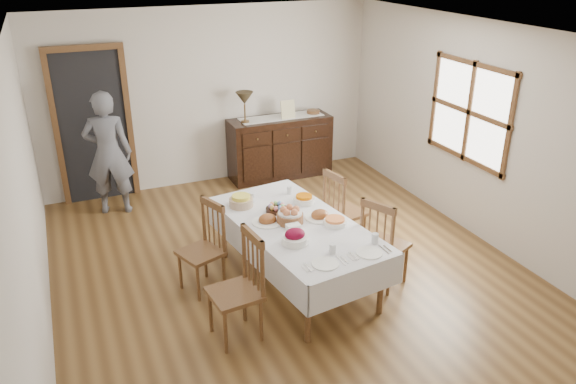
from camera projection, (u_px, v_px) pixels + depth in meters
name	position (u px, v px, depth m)	size (l,w,h in m)	color
ground	(291.00, 273.00, 6.27)	(6.00, 6.00, 0.00)	brown
room_shell	(263.00, 123.00, 5.91)	(5.02, 6.02, 2.65)	white
dining_table	(296.00, 231.00, 5.84)	(1.36, 2.24, 0.73)	silver
chair_left_near	(240.00, 286.00, 5.08)	(0.48, 0.48, 1.04)	brown
chair_left_far	(204.00, 246.00, 5.83)	(0.52, 0.52, 0.97)	brown
chair_right_near	(383.00, 242.00, 5.85)	(0.57, 0.57, 1.02)	brown
chair_right_far	(342.00, 209.00, 6.63)	(0.49, 0.49, 0.99)	brown
sideboard	(280.00, 147.00, 8.71)	(1.58, 0.57, 0.95)	black
person	(108.00, 149.00, 7.37)	(0.56, 0.36, 1.79)	slate
bread_basket	(290.00, 216.00, 5.78)	(0.28, 0.28, 0.18)	brown
egg_basket	(277.00, 209.00, 6.02)	(0.24, 0.24, 0.10)	black
ham_platter_a	(267.00, 220.00, 5.80)	(0.33, 0.33, 0.11)	white
ham_platter_b	(320.00, 216.00, 5.89)	(0.32, 0.32, 0.11)	white
beet_bowl	(295.00, 237.00, 5.39)	(0.26, 0.26, 0.15)	white
carrot_bowl	(304.00, 199.00, 6.23)	(0.24, 0.24, 0.09)	white
pineapple_bowl	(241.00, 201.00, 6.15)	(0.26, 0.26, 0.13)	tan
casserole_dish	(335.00, 222.00, 5.75)	(0.24, 0.24, 0.07)	white
butter_dish	(293.00, 227.00, 5.63)	(0.15, 0.11, 0.07)	white
setting_left	(327.00, 259.00, 5.10)	(0.44, 0.31, 0.10)	white
setting_right	(371.00, 248.00, 5.28)	(0.44, 0.31, 0.10)	white
glass_far_a	(252.00, 197.00, 6.25)	(0.06, 0.06, 0.11)	silver
glass_far_b	(289.00, 190.00, 6.47)	(0.06, 0.06, 0.09)	silver
runner	(281.00, 117.00, 8.55)	(1.30, 0.35, 0.01)	silver
table_lamp	(244.00, 99.00, 8.16)	(0.26, 0.26, 0.46)	brown
picture_frame	(288.00, 110.00, 8.43)	(0.22, 0.08, 0.28)	beige
deco_bowl	(313.00, 112.00, 8.72)	(0.20, 0.20, 0.06)	brown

